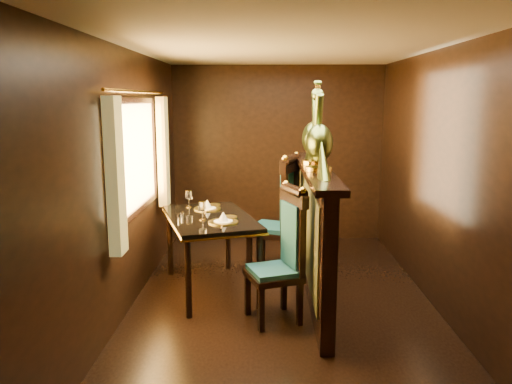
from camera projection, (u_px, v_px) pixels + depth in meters
ground at (282, 306)px, 4.96m from camera, size 5.00×5.00×0.00m
room_shell at (275, 147)px, 4.69m from camera, size 3.04×5.04×2.52m
partition at (313, 229)px, 5.11m from camera, size 0.26×2.70×1.36m
dining_table at (210, 223)px, 5.24m from camera, size 1.23×1.57×1.01m
chair_left at (285, 250)px, 4.57m from camera, size 0.59×0.61×1.28m
chair_right at (283, 211)px, 5.80m from camera, size 0.67×0.68×1.42m
peacock_left at (320, 126)px, 4.59m from camera, size 0.26×0.70×0.83m
peacock_right at (315, 123)px, 5.06m from camera, size 0.26×0.71×0.84m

